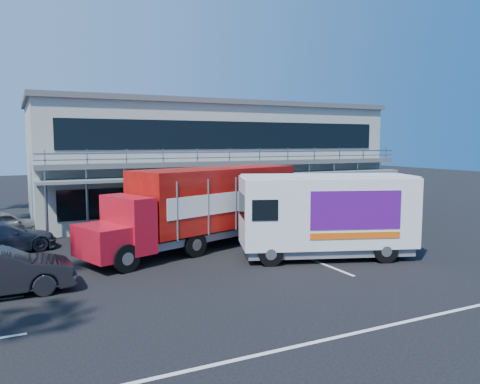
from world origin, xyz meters
name	(u,v)px	position (x,y,z in m)	size (l,w,h in m)	color
ground	(278,269)	(0.00, 0.00, 0.00)	(120.00, 120.00, 0.00)	black
building	(205,159)	(3.00, 14.94, 3.66)	(22.40, 12.00, 7.30)	#A2A99B
red_truck	(204,204)	(-1.09, 4.75, 1.99)	(10.94, 5.87, 3.61)	#B50E1E
white_van	(326,214)	(2.72, 0.70, 1.83)	(7.47, 4.68, 3.45)	white
parked_car_d	(0,238)	(-9.50, 7.60, 0.66)	(1.85, 4.55, 1.32)	#2E323D
parked_car_e	(2,225)	(-9.50, 10.80, 0.71)	(1.68, 4.17, 1.42)	slate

